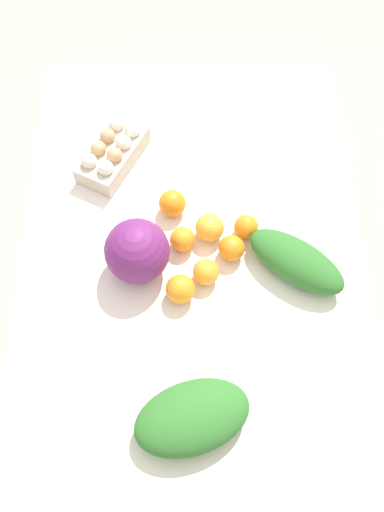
# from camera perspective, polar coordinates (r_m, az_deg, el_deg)

# --- Properties ---
(ground_plane) EXTENTS (8.00, 8.00, 0.00)m
(ground_plane) POSITION_cam_1_polar(r_m,az_deg,el_deg) (2.20, 0.00, -9.64)
(ground_plane) COLOR #B2A899
(dining_table) EXTENTS (1.44, 0.92, 0.75)m
(dining_table) POSITION_cam_1_polar(r_m,az_deg,el_deg) (1.59, 0.00, -1.95)
(dining_table) COLOR silver
(dining_table) RESTS_ON ground_plane
(cabbage_purple) EXTENTS (0.17, 0.17, 0.17)m
(cabbage_purple) POSITION_cam_1_polar(r_m,az_deg,el_deg) (1.44, -5.52, 0.49)
(cabbage_purple) COLOR #6B2366
(cabbage_purple) RESTS_ON dining_table
(egg_carton) EXTENTS (0.26, 0.21, 0.09)m
(egg_carton) POSITION_cam_1_polar(r_m,az_deg,el_deg) (1.67, -7.96, 10.25)
(egg_carton) COLOR beige
(egg_carton) RESTS_ON dining_table
(greens_bunch_scallion) EXTENTS (0.26, 0.29, 0.09)m
(greens_bunch_scallion) POSITION_cam_1_polar(r_m,az_deg,el_deg) (1.48, 10.36, -0.53)
(greens_bunch_scallion) COLOR #2D6B28
(greens_bunch_scallion) RESTS_ON dining_table
(greens_bunch_dandelion) EXTENTS (0.24, 0.30, 0.09)m
(greens_bunch_dandelion) POSITION_cam_1_polar(r_m,az_deg,el_deg) (1.32, 0.01, -15.84)
(greens_bunch_dandelion) COLOR #2D6B28
(greens_bunch_dandelion) RESTS_ON dining_table
(orange_0) EXTENTS (0.08, 0.08, 0.08)m
(orange_0) POSITION_cam_1_polar(r_m,az_deg,el_deg) (1.52, 1.78, 2.85)
(orange_0) COLOR #F9A833
(orange_0) RESTS_ON dining_table
(orange_1) EXTENTS (0.07, 0.07, 0.07)m
(orange_1) POSITION_cam_1_polar(r_m,az_deg,el_deg) (1.50, -0.98, 1.68)
(orange_1) COLOR orange
(orange_1) RESTS_ON dining_table
(orange_2) EXTENTS (0.07, 0.07, 0.07)m
(orange_2) POSITION_cam_1_polar(r_m,az_deg,el_deg) (1.56, -1.98, 5.29)
(orange_2) COLOR orange
(orange_2) RESTS_ON dining_table
(orange_3) EXTENTS (0.07, 0.07, 0.07)m
(orange_3) POSITION_cam_1_polar(r_m,az_deg,el_deg) (1.43, -1.17, -3.33)
(orange_3) COLOR orange
(orange_3) RESTS_ON dining_table
(orange_4) EXTENTS (0.07, 0.07, 0.07)m
(orange_4) POSITION_cam_1_polar(r_m,az_deg,el_deg) (1.53, 5.44, 2.93)
(orange_4) COLOR orange
(orange_4) RESTS_ON dining_table
(orange_5) EXTENTS (0.07, 0.07, 0.07)m
(orange_5) POSITION_cam_1_polar(r_m,az_deg,el_deg) (1.49, 3.98, 0.78)
(orange_5) COLOR orange
(orange_5) RESTS_ON dining_table
(orange_6) EXTENTS (0.07, 0.07, 0.07)m
(orange_6) POSITION_cam_1_polar(r_m,az_deg,el_deg) (1.46, 1.40, -1.61)
(orange_6) COLOR orange
(orange_6) RESTS_ON dining_table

